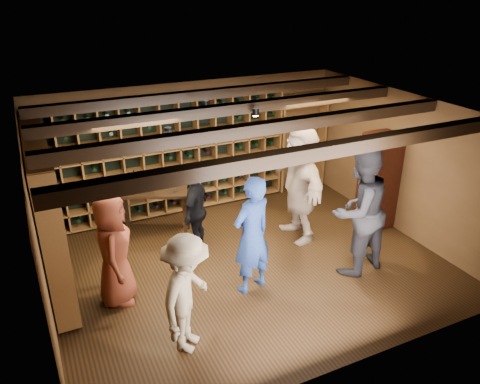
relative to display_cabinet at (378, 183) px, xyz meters
name	(u,v)px	position (x,y,z in m)	size (l,w,h in m)	color
ground	(248,263)	(-2.71, -0.20, -0.86)	(6.00, 6.00, 0.00)	#331E0E
room_shell	(248,118)	(-2.71, -0.15, 1.56)	(6.00, 6.00, 6.00)	brown
wine_rack_back	(170,157)	(-3.24, 2.13, 0.29)	(4.65, 0.30, 2.20)	brown
wine_rack_left	(48,213)	(-5.54, 0.62, 0.29)	(0.30, 2.65, 2.20)	brown
crate_shelf	(303,118)	(-0.31, 2.12, 0.71)	(1.20, 0.32, 2.07)	brown
display_cabinet	(378,183)	(0.00, 0.00, 0.00)	(0.55, 0.50, 1.75)	#39130B
man_blue_shirt	(252,235)	(-2.97, -0.82, 0.05)	(0.66, 0.43, 1.80)	navy
man_grey_suit	(359,211)	(-1.29, -1.05, 0.19)	(1.01, 0.79, 2.08)	black
guest_red_floral	(114,250)	(-4.81, -0.26, -0.03)	(0.80, 0.52, 1.65)	maroon
guest_woman_black	(196,210)	(-3.31, 0.57, -0.11)	(0.88, 0.37, 1.50)	black
guest_khaki	(187,294)	(-4.21, -1.58, -0.07)	(1.02, 0.59, 1.58)	gray
guest_beige	(300,183)	(-1.51, 0.26, 0.16)	(1.88, 0.60, 2.03)	tan
tasting_table	(153,195)	(-3.83, 1.31, -0.05)	(1.36, 1.05, 1.20)	black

